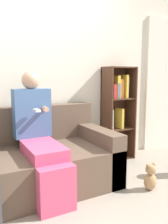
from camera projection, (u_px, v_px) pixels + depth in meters
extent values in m
plane|color=#9E9384|center=(61.00, 211.00, 2.12)|extent=(14.00, 14.00, 0.00)
cube|color=silver|center=(25.00, 69.00, 2.85)|extent=(10.00, 0.06, 2.55)
cube|color=silver|center=(162.00, 85.00, 3.90)|extent=(0.70, 0.04, 2.10)
cube|color=brown|center=(32.00, 174.00, 2.40)|extent=(1.82, 0.75, 0.42)
cube|color=brown|center=(20.00, 142.00, 2.78)|extent=(1.82, 0.19, 0.84)
cube|color=brown|center=(100.00, 154.00, 2.77)|extent=(0.19, 0.75, 0.59)
cube|color=#DB4C75|center=(57.00, 190.00, 2.07)|extent=(0.33, 0.12, 0.42)
cube|color=#DB4C75|center=(43.00, 150.00, 2.32)|extent=(0.33, 0.56, 0.11)
cube|color=#476B9E|center=(32.00, 113.00, 2.59)|extent=(0.39, 0.18, 0.53)
sphere|color=tan|center=(31.00, 80.00, 2.54)|extent=(0.19, 0.19, 0.19)
cylinder|color=tan|center=(45.00, 109.00, 2.51)|extent=(0.05, 0.10, 0.05)
cube|color=white|center=(37.00, 110.00, 2.42)|extent=(0.05, 0.12, 0.02)
cube|color=#4C2D1E|center=(106.00, 115.00, 3.29)|extent=(0.02, 0.29, 1.32)
cube|color=#4C2D1E|center=(130.00, 113.00, 3.48)|extent=(0.02, 0.29, 1.32)
cube|color=#4C2D1E|center=(113.00, 112.00, 3.50)|extent=(0.43, 0.02, 1.32)
cube|color=#4C2D1E|center=(117.00, 157.00, 3.48)|extent=(0.39, 0.25, 0.02)
cube|color=#4C2D1E|center=(118.00, 128.00, 3.42)|extent=(0.39, 0.25, 0.02)
cube|color=#4C2D1E|center=(119.00, 99.00, 3.35)|extent=(0.39, 0.25, 0.02)
cube|color=#4C2D1E|center=(119.00, 67.00, 3.29)|extent=(0.39, 0.25, 0.02)
cube|color=gold|center=(123.00, 86.00, 3.36)|extent=(0.03, 0.21, 0.32)
cube|color=gold|center=(119.00, 118.00, 3.40)|extent=(0.04, 0.18, 0.28)
cube|color=beige|center=(124.00, 87.00, 3.37)|extent=(0.04, 0.18, 0.29)
cube|color=teal|center=(116.00, 91.00, 3.31)|extent=(0.03, 0.18, 0.21)
cube|color=orange|center=(119.00, 89.00, 3.33)|extent=(0.07, 0.16, 0.26)
cube|color=gold|center=(116.00, 87.00, 3.30)|extent=(0.04, 0.18, 0.31)
cube|color=#C63838|center=(113.00, 91.00, 3.28)|extent=(0.06, 0.16, 0.19)
cube|color=beige|center=(109.00, 119.00, 3.32)|extent=(0.03, 0.20, 0.29)
ellipsoid|color=tan|center=(150.00, 182.00, 2.50)|extent=(0.14, 0.12, 0.18)
sphere|color=tan|center=(151.00, 169.00, 2.48)|extent=(0.11, 0.11, 0.11)
sphere|color=tan|center=(148.00, 166.00, 2.45)|extent=(0.04, 0.04, 0.04)
sphere|color=tan|center=(154.00, 165.00, 2.49)|extent=(0.04, 0.04, 0.04)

